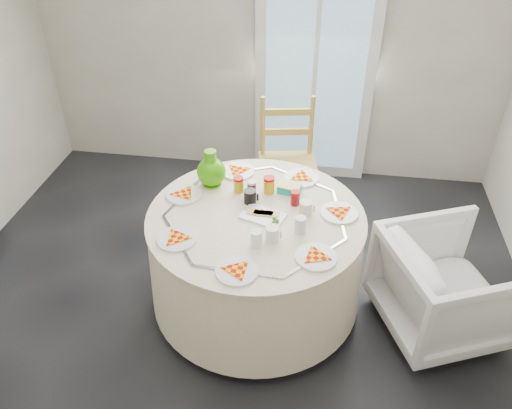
# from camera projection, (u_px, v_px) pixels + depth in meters

# --- Properties ---
(floor) EXTENTS (4.00, 4.00, 0.00)m
(floor) POSITION_uv_depth(u_px,v_px,m) (227.00, 325.00, 3.23)
(floor) COLOR black
(floor) RESTS_ON ground
(wall_back) EXTENTS (4.00, 0.02, 2.60)m
(wall_back) POSITION_uv_depth(u_px,v_px,m) (269.00, 30.00, 4.07)
(wall_back) COLOR #BCB5A3
(wall_back) RESTS_ON floor
(glass_door) EXTENTS (1.00, 0.08, 2.10)m
(glass_door) POSITION_uv_depth(u_px,v_px,m) (316.00, 64.00, 4.13)
(glass_door) COLOR silver
(glass_door) RESTS_ON floor
(table) EXTENTS (1.36, 1.36, 0.69)m
(table) POSITION_uv_depth(u_px,v_px,m) (256.00, 258.00, 3.20)
(table) COLOR #F0EAC0
(table) RESTS_ON floor
(wooden_chair) EXTENTS (0.52, 0.50, 1.00)m
(wooden_chair) POSITION_uv_depth(u_px,v_px,m) (288.00, 167.00, 3.91)
(wooden_chair) COLOR #A88D36
(wooden_chair) RESTS_ON floor
(armchair) EXTENTS (0.89, 0.92, 0.74)m
(armchair) POSITION_uv_depth(u_px,v_px,m) (448.00, 280.00, 3.02)
(armchair) COLOR white
(armchair) RESTS_ON floor
(place_settings) EXTENTS (1.58, 1.58, 0.02)m
(place_settings) POSITION_uv_depth(u_px,v_px,m) (256.00, 209.00, 2.97)
(place_settings) COLOR white
(place_settings) RESTS_ON table
(jar_cluster) EXTENTS (0.46, 0.30, 0.12)m
(jar_cluster) POSITION_uv_depth(u_px,v_px,m) (265.00, 184.00, 3.09)
(jar_cluster) COLOR brown
(jar_cluster) RESTS_ON table
(butter_tub) EXTENTS (0.16, 0.13, 0.06)m
(butter_tub) POSITION_uv_depth(u_px,v_px,m) (290.00, 183.00, 3.16)
(butter_tub) COLOR #13A49C
(butter_tub) RESTS_ON table
(green_pitcher) EXTENTS (0.24, 0.24, 0.24)m
(green_pitcher) POSITION_uv_depth(u_px,v_px,m) (211.00, 165.00, 3.18)
(green_pitcher) COLOR #3BA206
(green_pitcher) RESTS_ON table
(cheese_platter) EXTENTS (0.29, 0.24, 0.03)m
(cheese_platter) POSITION_uv_depth(u_px,v_px,m) (263.00, 210.00, 2.95)
(cheese_platter) COLOR white
(cheese_platter) RESTS_ON table
(mugs_glasses) EXTENTS (0.76, 0.76, 0.11)m
(mugs_glasses) POSITION_uv_depth(u_px,v_px,m) (277.00, 204.00, 2.94)
(mugs_glasses) COLOR #989898
(mugs_glasses) RESTS_ON table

